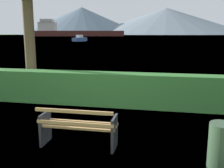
% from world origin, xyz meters
% --- Properties ---
extents(ground_plane, '(1400.00, 1400.00, 0.00)m').
position_xyz_m(ground_plane, '(0.00, 0.00, 0.00)').
color(ground_plane, '#567A38').
extents(water_surface, '(620.00, 620.00, 0.00)m').
position_xyz_m(water_surface, '(0.00, 308.70, 0.00)').
color(water_surface, '#7A99A8').
rests_on(water_surface, ground_plane).
extents(park_bench, '(1.59, 0.58, 0.87)m').
position_xyz_m(park_bench, '(0.00, -0.06, 0.42)').
color(park_bench, tan).
rests_on(park_bench, ground_plane).
extents(hedge_row, '(11.02, 0.68, 1.07)m').
position_xyz_m(hedge_row, '(0.00, 3.18, 0.54)').
color(hedge_row, '#387A33').
rests_on(hedge_row, ground_plane).
extents(trash_bin, '(0.44, 0.44, 0.85)m').
position_xyz_m(trash_bin, '(2.69, -0.51, 0.42)').
color(trash_bin, '#385138').
rests_on(trash_bin, ground_plane).
extents(cargo_ship_large, '(80.35, 31.11, 14.31)m').
position_xyz_m(cargo_ship_large, '(-79.67, 210.84, 4.00)').
color(cargo_ship_large, '#471E19').
rests_on(cargo_ship_large, water_surface).
extents(sailboat_mid, '(3.38, 5.37, 1.96)m').
position_xyz_m(sailboat_mid, '(-23.74, 70.19, 0.72)').
color(sailboat_mid, '#335693').
rests_on(sailboat_mid, water_surface).
extents(distant_hills, '(690.38, 369.87, 74.32)m').
position_xyz_m(distant_hills, '(27.60, 575.77, 32.06)').
color(distant_hills, slate).
rests_on(distant_hills, ground_plane).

